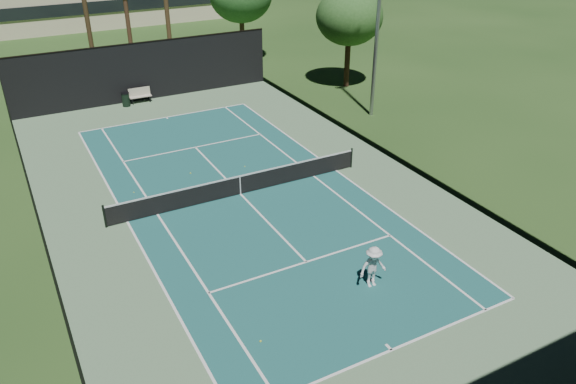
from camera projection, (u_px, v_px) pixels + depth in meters
name	position (u px, v px, depth m)	size (l,w,h in m)	color
ground	(241.00, 194.00, 27.16)	(160.00, 160.00, 0.00)	#27491B
apron_slab	(241.00, 194.00, 27.16)	(18.00, 32.00, 0.01)	#5D835B
court_surface	(241.00, 194.00, 27.15)	(10.97, 23.77, 0.01)	#1C5A58
court_lines	(241.00, 194.00, 27.15)	(11.07, 23.87, 0.01)	white
tennis_net	(240.00, 184.00, 26.89)	(12.90, 0.10, 1.10)	black
fence	(238.00, 156.00, 26.26)	(18.04, 32.05, 4.03)	black
player	(373.00, 267.00, 20.50)	(1.08, 0.62, 1.68)	silver
tennis_ball_a	(261.00, 341.00, 18.25)	(0.08, 0.08, 0.08)	yellow
tennis_ball_b	(191.00, 173.00, 29.12)	(0.07, 0.07, 0.07)	#C5D630
tennis_ball_c	(245.00, 166.00, 29.85)	(0.06, 0.06, 0.06)	#D1DE32
tennis_ball_d	(134.00, 192.00, 27.29)	(0.06, 0.06, 0.06)	#CBE834
park_bench	(140.00, 95.00, 38.74)	(1.50, 0.45, 1.02)	beige
trash_bin	(126.00, 100.00, 38.06)	(0.56, 0.56, 0.95)	black
decid_tree_b	(349.00, 17.00, 39.89)	(4.80, 4.80, 7.14)	#462B1E
light_pole	(378.00, 14.00, 33.75)	(0.90, 0.25, 12.22)	#919599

